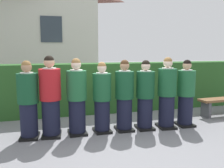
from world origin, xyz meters
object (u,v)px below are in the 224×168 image
(student_front_row_0, at_px, (28,102))
(student_front_row_4, at_px, (124,97))
(student_front_row_7, at_px, (186,95))
(student_front_row_3, at_px, (102,99))
(wooden_bench, at_px, (223,103))
(student_in_red_blazer, at_px, (50,98))
(student_front_row_5, at_px, (145,97))
(student_front_row_2, at_px, (77,99))
(student_front_row_6, at_px, (167,94))

(student_front_row_0, height_order, student_front_row_4, student_front_row_0)
(student_front_row_4, distance_m, student_front_row_7, 1.49)
(student_front_row_3, relative_size, wooden_bench, 1.08)
(student_in_red_blazer, relative_size, student_front_row_5, 1.07)
(student_front_row_2, bearing_deg, student_front_row_3, -1.08)
(student_front_row_0, bearing_deg, student_front_row_5, -1.93)
(student_in_red_blazer, relative_size, student_front_row_4, 1.06)
(student_front_row_2, relative_size, student_front_row_4, 1.03)
(student_front_row_4, xyz_separation_m, wooden_bench, (2.95, 0.42, -0.39))
(student_front_row_7, bearing_deg, student_front_row_2, 177.64)
(student_front_row_2, height_order, student_front_row_4, student_front_row_2)
(student_front_row_5, bearing_deg, student_front_row_2, 177.47)
(student_front_row_2, height_order, wooden_bench, student_front_row_2)
(student_front_row_0, distance_m, student_front_row_7, 3.50)
(student_front_row_2, distance_m, student_front_row_5, 1.52)
(student_front_row_6, distance_m, student_front_row_7, 0.50)
(student_front_row_3, distance_m, wooden_bench, 3.49)
(student_front_row_2, distance_m, student_front_row_3, 0.54)
(student_front_row_0, height_order, wooden_bench, student_front_row_0)
(student_front_row_0, bearing_deg, student_front_row_3, -1.02)
(student_front_row_0, relative_size, student_in_red_blazer, 0.94)
(student_front_row_6, bearing_deg, student_front_row_7, 0.93)
(student_front_row_3, distance_m, student_front_row_5, 0.98)
(student_front_row_6, bearing_deg, student_front_row_3, 176.08)
(student_front_row_4, bearing_deg, student_front_row_2, 178.08)
(student_front_row_5, relative_size, wooden_bench, 1.10)
(student_in_red_blazer, distance_m, student_front_row_3, 1.08)
(student_front_row_4, xyz_separation_m, student_front_row_6, (0.99, -0.08, 0.02))
(student_in_red_blazer, height_order, student_front_row_5, student_in_red_blazer)
(student_in_red_blazer, relative_size, student_front_row_2, 1.04)
(student_front_row_3, distance_m, student_front_row_6, 1.50)
(student_in_red_blazer, bearing_deg, student_front_row_0, 179.05)
(student_in_red_blazer, relative_size, wooden_bench, 1.18)
(student_front_row_0, bearing_deg, student_front_row_4, -1.47)
(student_front_row_6, bearing_deg, student_front_row_2, 176.84)
(student_in_red_blazer, bearing_deg, student_front_row_4, -1.62)
(student_front_row_3, xyz_separation_m, student_front_row_6, (1.49, -0.10, 0.04))
(student_front_row_0, xyz_separation_m, student_front_row_6, (3.00, -0.13, 0.02))
(wooden_bench, bearing_deg, student_in_red_blazer, -175.29)
(student_front_row_2, distance_m, wooden_bench, 4.03)
(student_front_row_5, distance_m, wooden_bench, 2.54)
(student_in_red_blazer, distance_m, student_front_row_5, 2.06)
(student_front_row_2, height_order, student_front_row_7, student_front_row_2)
(student_front_row_5, distance_m, student_front_row_7, 1.01)
(student_front_row_5, relative_size, student_front_row_7, 1.00)
(student_front_row_5, bearing_deg, student_front_row_4, 176.14)
(student_front_row_0, xyz_separation_m, student_in_red_blazer, (0.44, -0.01, 0.05))
(student_front_row_0, relative_size, wooden_bench, 1.11)
(student_front_row_7, bearing_deg, student_front_row_3, 177.29)
(student_front_row_3, xyz_separation_m, student_front_row_5, (0.98, -0.06, 0.01))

